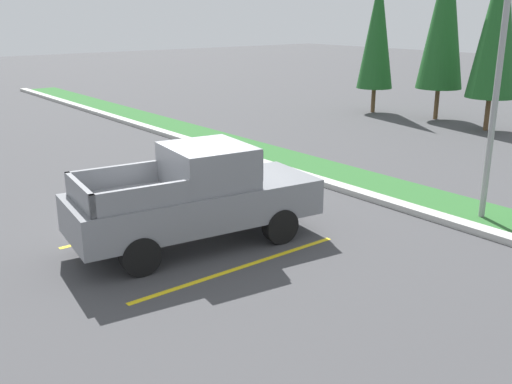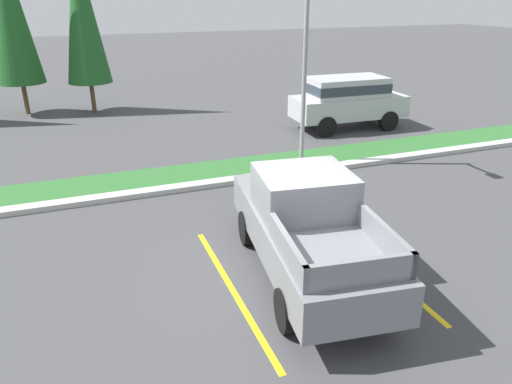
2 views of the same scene
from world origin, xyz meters
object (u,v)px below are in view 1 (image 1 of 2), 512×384
Objects in this scene: street_light at (497,57)px; pickup_truck_main at (198,197)px; cypress_tree_leftmost at (377,31)px; cypress_tree_center at (498,19)px; cypress_tree_left_inner at (445,14)px.

pickup_truck_main is at bearing -115.92° from street_light.
cypress_tree_leftmost is (-11.91, 10.13, 0.11)m from street_light.
cypress_tree_center reaches higher than pickup_truck_main.
pickup_truck_main is at bearing -79.45° from cypress_tree_center.
street_light is 15.63m from cypress_tree_leftmost.
cypress_tree_left_inner reaches higher than cypress_tree_center.
cypress_tree_leftmost is at bearing 119.28° from pickup_truck_main.
cypress_tree_center is (6.00, 0.13, 0.57)m from cypress_tree_leftmost.
cypress_tree_center is at bearing 100.55° from pickup_truck_main.
pickup_truck_main is 0.72× the size of cypress_tree_center.
cypress_tree_left_inner is at bearing 14.07° from cypress_tree_leftmost.
cypress_tree_center is at bearing 119.92° from street_light.
pickup_truck_main is 18.65m from cypress_tree_leftmost.
street_light is at bearing -60.08° from cypress_tree_center.
pickup_truck_main is at bearing -70.62° from cypress_tree_left_inner.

